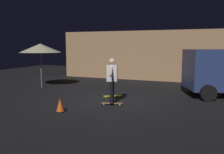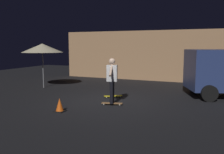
% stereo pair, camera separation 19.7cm
% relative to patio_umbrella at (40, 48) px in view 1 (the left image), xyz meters
% --- Properties ---
extents(ground_plane, '(28.00, 28.00, 0.00)m').
position_rel_patio_umbrella_xyz_m(ground_plane, '(4.44, -1.50, -2.07)').
color(ground_plane, black).
extents(low_building, '(12.67, 4.41, 3.13)m').
position_rel_patio_umbrella_xyz_m(low_building, '(4.81, 6.98, -0.51)').
color(low_building, '#AD7F56').
rests_on(low_building, ground_plane).
extents(patio_umbrella, '(2.10, 2.10, 2.30)m').
position_rel_patio_umbrella_xyz_m(patio_umbrella, '(0.00, 0.00, 0.00)').
color(patio_umbrella, slate).
rests_on(patio_umbrella, ground_plane).
extents(skateboard_ridden, '(0.81, 0.39, 0.07)m').
position_rel_patio_umbrella_xyz_m(skateboard_ridden, '(4.76, -1.99, -2.02)').
color(skateboard_ridden, olive).
rests_on(skateboard_ridden, ground_plane).
extents(skateboard_spare, '(0.76, 0.59, 0.07)m').
position_rel_patio_umbrella_xyz_m(skateboard_spare, '(4.29, -0.76, -2.02)').
color(skateboard_spare, gold).
rests_on(skateboard_spare, ground_plane).
extents(skater, '(0.42, 0.97, 1.67)m').
position_rel_patio_umbrella_xyz_m(skater, '(4.76, -1.99, -1.04)').
color(skater, black).
rests_on(skater, skateboard_ridden).
extents(traffic_cone, '(0.34, 0.34, 0.46)m').
position_rel_patio_umbrella_xyz_m(traffic_cone, '(3.53, -3.56, -1.86)').
color(traffic_cone, black).
rests_on(traffic_cone, ground_plane).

